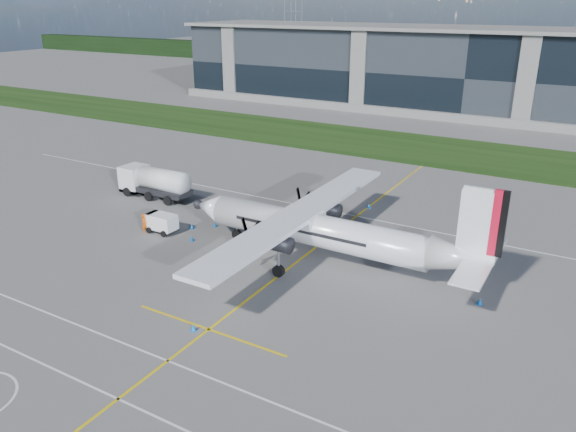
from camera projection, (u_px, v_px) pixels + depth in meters
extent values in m
plane|color=#5A5755|center=(402.00, 161.00, 75.44)|extent=(400.00, 400.00, 0.00)
cube|color=black|center=(421.00, 148.00, 81.87)|extent=(400.00, 18.00, 0.04)
cube|color=black|center=(478.00, 73.00, 104.94)|extent=(120.00, 20.00, 15.00)
cube|color=black|center=(526.00, 67.00, 154.87)|extent=(400.00, 6.00, 6.00)
cube|color=yellow|center=(320.00, 244.00, 49.87)|extent=(0.20, 70.00, 0.01)
cube|color=white|center=(80.00, 381.00, 31.96)|extent=(90.00, 0.15, 0.01)
imported|color=#F25907|center=(144.00, 222.00, 52.02)|extent=(0.79, 0.97, 2.09)
cone|color=blue|center=(369.00, 206.00, 58.45)|extent=(0.36, 0.36, 0.50)
cone|color=blue|center=(215.00, 224.00, 53.66)|extent=(0.36, 0.36, 0.50)
cone|color=blue|center=(480.00, 301.00, 39.96)|extent=(0.36, 0.36, 0.50)
cone|color=blue|center=(192.00, 226.00, 53.19)|extent=(0.36, 0.36, 0.50)
cone|color=blue|center=(193.00, 327.00, 36.78)|extent=(0.36, 0.36, 0.50)
cone|color=blue|center=(192.00, 238.00, 50.52)|extent=(0.36, 0.36, 0.50)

